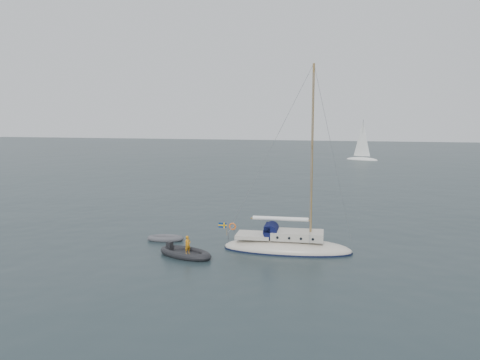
# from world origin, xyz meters

# --- Properties ---
(ground) EXTENTS (300.00, 300.00, 0.00)m
(ground) POSITION_xyz_m (0.00, 0.00, 0.00)
(ground) COLOR black
(ground) RESTS_ON ground
(sailboat) EXTENTS (9.01, 2.70, 12.82)m
(sailboat) POSITION_xyz_m (2.13, -0.51, 0.97)
(sailboat) COLOR beige
(sailboat) RESTS_ON ground
(dinghy) EXTENTS (2.68, 1.21, 0.38)m
(dinghy) POSITION_xyz_m (-6.84, -0.00, 0.17)
(dinghy) COLOR #525358
(dinghy) RESTS_ON ground
(rib) EXTENTS (3.96, 1.80, 1.39)m
(rib) POSITION_xyz_m (-4.08, -3.29, 0.23)
(rib) COLOR black
(rib) RESTS_ON ground
(distant_yacht_c) EXTENTS (6.72, 3.58, 8.90)m
(distant_yacht_c) POSITION_xyz_m (7.52, 69.75, 3.80)
(distant_yacht_c) COLOR white
(distant_yacht_c) RESTS_ON ground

